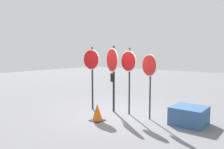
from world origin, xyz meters
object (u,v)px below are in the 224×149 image
(stop_sign_1, at_px, (113,67))
(stop_sign_3, at_px, (149,70))
(storage_crate, at_px, (189,115))
(stop_sign_0, at_px, (92,65))
(stop_sign_2, at_px, (129,66))
(traffic_cone_0, at_px, (97,112))

(stop_sign_1, xyz_separation_m, stop_sign_3, (1.54, 0.00, -0.04))
(stop_sign_1, xyz_separation_m, storage_crate, (2.77, 0.33, -1.42))
(stop_sign_0, height_order, stop_sign_2, stop_sign_0)
(stop_sign_3, bearing_deg, stop_sign_0, -153.81)
(stop_sign_1, relative_size, stop_sign_3, 1.14)
(stop_sign_1, bearing_deg, stop_sign_0, -142.30)
(stop_sign_0, xyz_separation_m, traffic_cone_0, (1.18, -0.97, -1.47))
(stop_sign_3, xyz_separation_m, storage_crate, (1.23, 0.33, -1.38))
(storage_crate, bearing_deg, traffic_cone_0, -148.56)
(stop_sign_0, height_order, storage_crate, stop_sign_0)
(stop_sign_3, bearing_deg, storage_crate, 35.92)
(stop_sign_1, bearing_deg, storage_crate, 30.90)
(storage_crate, bearing_deg, stop_sign_0, -171.56)
(stop_sign_2, relative_size, stop_sign_3, 1.10)
(stop_sign_3, height_order, storage_crate, stop_sign_3)
(storage_crate, bearing_deg, stop_sign_2, -172.72)
(stop_sign_2, relative_size, traffic_cone_0, 4.27)
(stop_sign_2, height_order, stop_sign_3, stop_sign_2)
(stop_sign_0, distance_m, stop_sign_3, 2.43)
(stop_sign_1, bearing_deg, traffic_cone_0, -51.52)
(traffic_cone_0, bearing_deg, stop_sign_2, 73.23)
(stop_sign_0, bearing_deg, stop_sign_3, 1.47)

